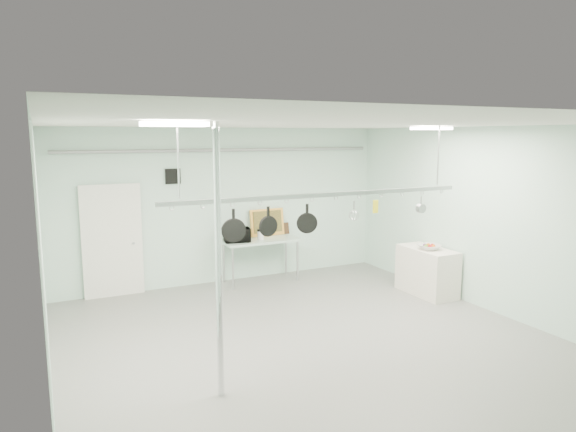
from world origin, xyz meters
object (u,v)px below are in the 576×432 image
pot_rack (324,193)px  microwave (237,235)px  side_cabinet (427,271)px  chrome_pole (219,264)px  prep_table (261,243)px  fruit_bowl (429,247)px  skillet_mid (268,221)px  skillet_right (307,218)px  coffee_canister (261,235)px  skillet_left (234,225)px

pot_rack → microwave: (-0.13, 3.27, -1.18)m
side_cabinet → chrome_pole: bearing=-157.6°
prep_table → side_cabinet: prep_table is taller
pot_rack → fruit_bowl: pot_rack is taller
skillet_mid → skillet_right: (0.60, 0.00, 0.00)m
prep_table → microwave: (-0.53, -0.03, 0.21)m
side_cabinet → coffee_canister: 3.40m
coffee_canister → chrome_pole: bearing=-118.8°
chrome_pole → fruit_bowl: (4.80, 1.91, -0.65)m
coffee_canister → fruit_bowl: (2.51, -2.26, -0.04)m
side_cabinet → skillet_mid: 4.23m
skillet_mid → skillet_right: same height
chrome_pole → microwave: (1.77, 4.17, -0.55)m
side_cabinet → coffee_canister: bearing=139.8°
skillet_left → pot_rack: bearing=16.2°
side_cabinet → skillet_mid: skillet_mid is taller
prep_table → pot_rack: size_ratio=0.33×
prep_table → skillet_right: bearing=-101.6°
prep_table → skillet_mid: (-1.28, -3.30, 1.05)m
microwave → skillet_mid: bearing=87.7°
microwave → chrome_pole: bearing=77.6°
pot_rack → prep_table: bearing=83.1°
side_cabinet → coffee_canister: coffee_canister is taller
side_cabinet → pot_rack: pot_rack is taller
coffee_canister → side_cabinet: bearing=-40.2°
microwave → skillet_left: bearing=79.7°
side_cabinet → skillet_mid: (-3.83, -1.10, 1.43)m
microwave → skillet_left: size_ratio=1.15×
side_cabinet → pot_rack: bearing=-159.6°
chrome_pole → fruit_bowl: chrome_pole is taller
coffee_canister → skillet_left: skillet_left is taller
skillet_left → skillet_mid: (0.50, 0.00, 0.02)m
pot_rack → skillet_mid: 0.95m
prep_table → skillet_mid: size_ratio=3.92×
side_cabinet → skillet_left: (-4.33, -1.10, 1.41)m
prep_table → fruit_bowl: 3.39m
side_cabinet → coffee_canister: size_ratio=6.70×
skillet_left → skillet_right: bearing=16.2°
pot_rack → skillet_mid: (-0.88, 0.00, -0.35)m
chrome_pole → pot_rack: (1.90, 0.90, 0.63)m
chrome_pole → pot_rack: bearing=25.3°
chrome_pole → fruit_bowl: bearing=21.7°
chrome_pole → skillet_right: bearing=29.0°
coffee_canister → skillet_mid: (-1.27, -3.27, 0.89)m
skillet_mid → microwave: bearing=70.9°
skillet_right → pot_rack: bearing=22.4°
microwave → skillet_mid: 3.46m
coffee_canister → skillet_right: skillet_right is taller
chrome_pole → skillet_left: chrome_pole is taller
chrome_pole → skillet_right: 1.88m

